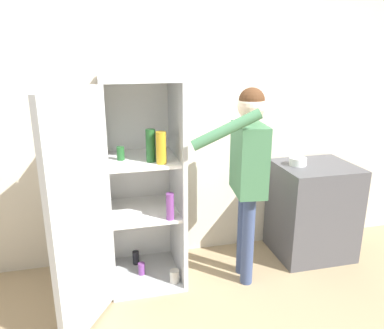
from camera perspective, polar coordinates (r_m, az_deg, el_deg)
name	(u,v)px	position (r m, az deg, el deg)	size (l,w,h in m)	color
ground_plane	(181,317)	(3.00, -1.73, -22.26)	(12.00, 12.00, 0.00)	tan
wall_back	(156,124)	(3.35, -5.43, 6.20)	(7.00, 0.06, 2.55)	beige
refrigerator	(131,188)	(3.00, -9.25, -3.54)	(0.95, 1.16, 1.72)	#B7BABC
person	(248,162)	(3.00, 8.50, 0.41)	(0.65, 0.52, 1.63)	#384770
counter	(312,210)	(3.75, 17.87, -6.61)	(0.70, 0.60, 0.89)	#4C4C51
bowl	(298,161)	(3.54, 15.83, 0.45)	(0.16, 0.16, 0.07)	white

